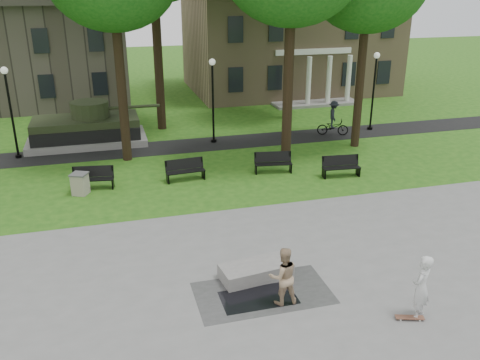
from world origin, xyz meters
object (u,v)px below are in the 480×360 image
object	(u,v)px
friend_watching	(283,276)
trash_bin	(80,184)
park_bench_0	(93,177)
cyclist	(333,121)
concrete_block	(256,271)
skateboarder	(421,287)

from	to	relation	value
friend_watching	trash_bin	bearing A→B (deg)	-58.90
park_bench_0	cyclist	bearing A→B (deg)	28.20
concrete_block	friend_watching	xyz separation A→B (m)	(0.34, -1.48, 0.65)
cyclist	park_bench_0	world-z (taller)	cyclist
park_bench_0	trash_bin	xyz separation A→B (m)	(-0.54, -0.57, -0.04)
skateboarder	friend_watching	xyz separation A→B (m)	(-3.36, 1.61, -0.07)
park_bench_0	trash_bin	bearing A→B (deg)	-124.76
trash_bin	concrete_block	bearing A→B (deg)	-57.54
skateboarder	park_bench_0	world-z (taller)	skateboarder
concrete_block	skateboarder	bearing A→B (deg)	-39.80
concrete_block	cyclist	xyz separation A→B (m)	(9.12, 13.92, 0.60)
concrete_block	park_bench_0	bearing A→B (deg)	118.19
concrete_block	cyclist	bearing A→B (deg)	56.77
park_bench_0	friend_watching	bearing A→B (deg)	-54.99
skateboarder	park_bench_0	distance (m)	14.80
cyclist	trash_bin	xyz separation A→B (m)	(-14.48, -5.49, -0.36)
friend_watching	park_bench_0	distance (m)	11.69
concrete_block	friend_watching	distance (m)	1.65
park_bench_0	skateboarder	bearing A→B (deg)	-46.02
friend_watching	cyclist	bearing A→B (deg)	-118.50
concrete_block	trash_bin	xyz separation A→B (m)	(-5.36, 8.43, 0.24)
skateboarder	park_bench_0	xyz separation A→B (m)	(-8.53, 12.09, -0.44)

